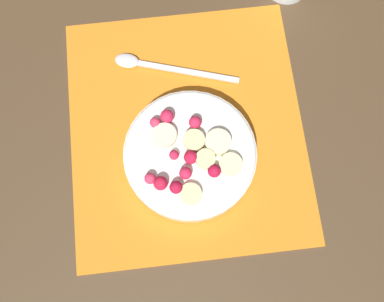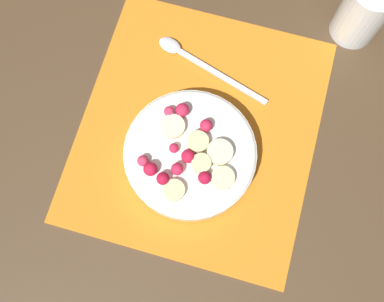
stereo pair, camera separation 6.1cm
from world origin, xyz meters
name	(u,v)px [view 2 (the right image)]	position (x,y,z in m)	size (l,w,h in m)	color
ground_plane	(199,129)	(0.00, 0.00, 0.00)	(3.00, 3.00, 0.00)	#4C3823
placemat	(199,129)	(0.00, 0.00, 0.00)	(0.40, 0.36, 0.01)	orange
fruit_bowl	(192,155)	(-0.05, 0.00, 0.03)	(0.20, 0.20, 0.05)	silver
spoon	(192,59)	(0.11, 0.04, 0.01)	(0.08, 0.20, 0.01)	silver
drinking_glass	(364,11)	(0.24, -0.20, 0.05)	(0.07, 0.07, 0.11)	white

